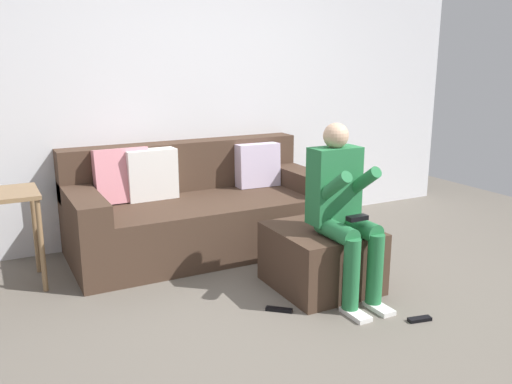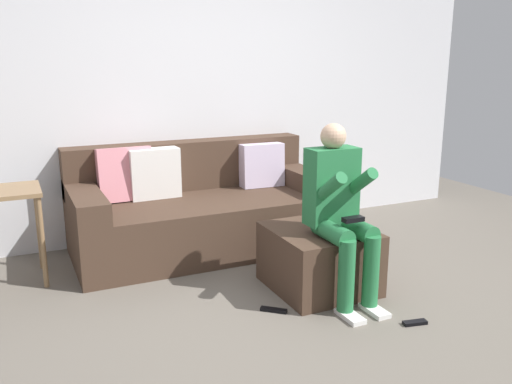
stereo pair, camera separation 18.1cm
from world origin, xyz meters
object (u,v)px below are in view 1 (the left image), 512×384
remote_near_ottoman (420,319)px  remote_by_storage_bin (279,310)px  couch_sectional (197,210)px  person_seated (343,205)px  ottoman (321,257)px

remote_near_ottoman → remote_by_storage_bin: same height
couch_sectional → remote_near_ottoman: size_ratio=14.18×
couch_sectional → remote_near_ottoman: bearing=-68.9°
person_seated → remote_by_storage_bin: (-0.49, -0.02, -0.63)m
person_seated → remote_by_storage_bin: size_ratio=6.79×
person_seated → remote_near_ottoman: size_ratio=7.84×
ottoman → remote_by_storage_bin: bearing=-155.8°
couch_sectional → ottoman: bearing=-67.6°
remote_by_storage_bin → person_seated: bearing=43.9°
remote_near_ottoman → remote_by_storage_bin: 0.88m
person_seated → remote_near_ottoman: (0.22, -0.54, -0.63)m
remote_by_storage_bin → remote_near_ottoman: bearing=5.8°
person_seated → remote_by_storage_bin: bearing=-178.1°
person_seated → remote_by_storage_bin: person_seated is taller
ottoman → remote_by_storage_bin: (-0.46, -0.21, -0.21)m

